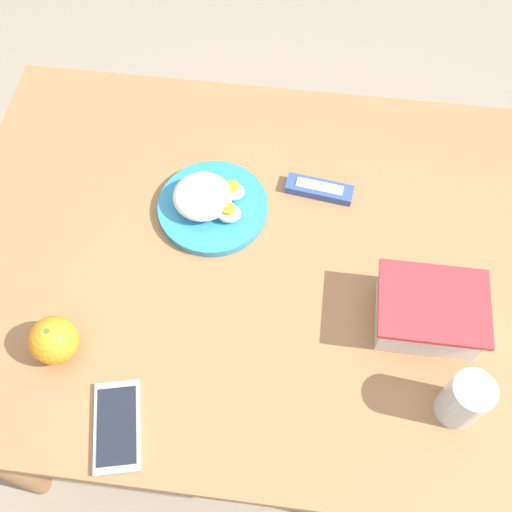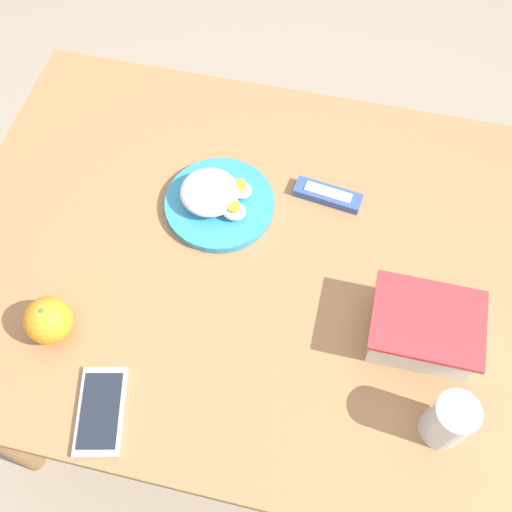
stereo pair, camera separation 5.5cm
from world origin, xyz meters
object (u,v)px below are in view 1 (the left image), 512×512
candy_bar (319,189)px  drinking_glass (464,400)px  food_container (428,313)px  rice_plate (210,203)px  cell_phone (117,426)px  orange_fruit (54,340)px

candy_bar → drinking_glass: 0.48m
food_container → rice_plate: (0.41, -0.19, -0.01)m
drinking_glass → cell_phone: bearing=10.1°
drinking_glass → food_container: bearing=-72.0°
rice_plate → drinking_glass: drinking_glass is taller
candy_bar → rice_plate: bearing=18.3°
rice_plate → orange_fruit: bearing=56.2°
orange_fruit → cell_phone: 0.18m
cell_phone → food_container: bearing=-153.3°
orange_fruit → cell_phone: bearing=137.3°
candy_bar → cell_phone: candy_bar is taller
food_container → drinking_glass: (-0.05, 0.15, 0.02)m
food_container → drinking_glass: drinking_glass is taller
orange_fruit → candy_bar: bearing=-137.5°
rice_plate → drinking_glass: size_ratio=1.90×
rice_plate → drinking_glass: bearing=143.6°
orange_fruit → cell_phone: size_ratio=0.52×
food_container → orange_fruit: size_ratio=2.24×
rice_plate → food_container: bearing=155.4°
food_container → cell_phone: size_ratio=1.16×
cell_phone → drinking_glass: size_ratio=1.41×
rice_plate → candy_bar: bearing=-161.7°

